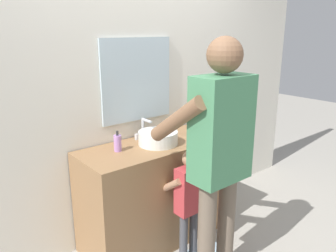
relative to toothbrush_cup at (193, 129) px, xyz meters
name	(u,v)px	position (x,y,z in m)	size (l,w,h in m)	color
ground_plane	(179,252)	(-0.40, -0.28, -0.94)	(14.00, 14.00, 0.00)	#9E998E
back_wall	(134,84)	(-0.40, 0.34, 0.41)	(4.40, 0.10, 2.70)	silver
vanity_cabinet	(157,191)	(-0.40, 0.02, -0.50)	(1.33, 0.54, 0.89)	olive
sink_basin	(158,138)	(-0.40, 0.00, 0.00)	(0.33, 0.33, 0.11)	silver
faucet	(144,129)	(-0.40, 0.20, 0.03)	(0.18, 0.14, 0.18)	#B7BABF
toothbrush_cup	(193,129)	(0.00, 0.00, 0.00)	(0.07, 0.07, 0.21)	#4C8EB2
soap_bottle	(118,143)	(-0.75, 0.07, 0.01)	(0.06, 0.06, 0.17)	#B27FC6
child_toddler	(188,196)	(-0.40, -0.38, -0.38)	(0.29, 0.29, 0.94)	#47474C
adult_parent	(218,145)	(-0.41, -0.67, 0.12)	(0.55, 0.58, 1.77)	#6B5B4C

